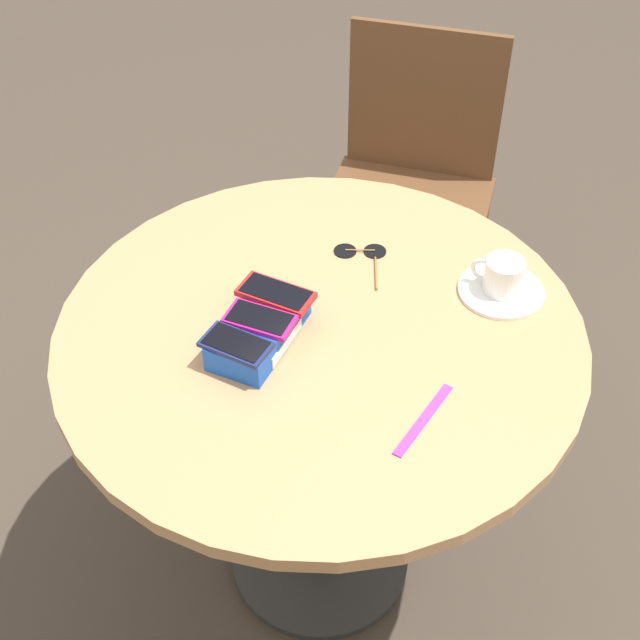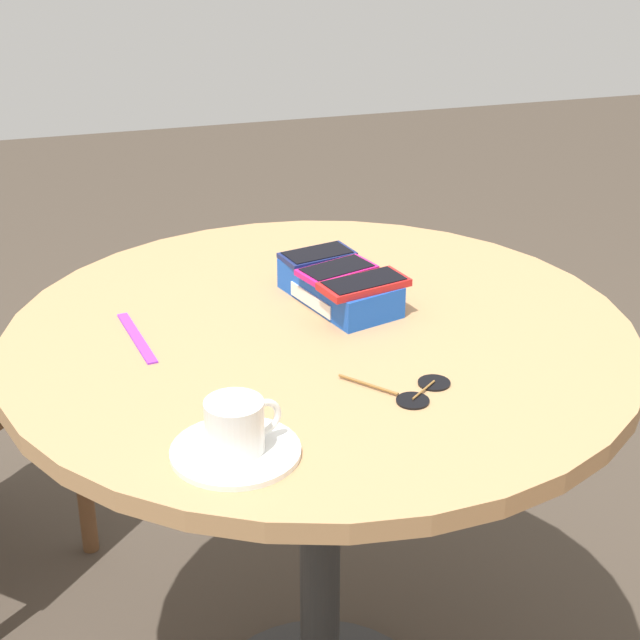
{
  "view_description": "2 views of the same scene",
  "coord_description": "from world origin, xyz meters",
  "views": [
    {
      "loc": [
        -0.88,
        -0.79,
        1.9
      ],
      "look_at": [
        0.0,
        0.0,
        0.8
      ],
      "focal_mm": 50.0,
      "sensor_mm": 36.0,
      "label": 1
    },
    {
      "loc": [
        1.42,
        -0.38,
        1.51
      ],
      "look_at": [
        0.0,
        0.0,
        0.8
      ],
      "focal_mm": 60.0,
      "sensor_mm": 36.0,
      "label": 2
    }
  ],
  "objects": [
    {
      "name": "coffee_cup",
      "position": [
        0.3,
        -0.19,
        0.82
      ],
      "size": [
        0.07,
        0.1,
        0.07
      ],
      "color": "white",
      "rests_on": "saucer"
    },
    {
      "name": "saucer",
      "position": [
        0.3,
        -0.19,
        0.78
      ],
      "size": [
        0.16,
        0.16,
        0.01
      ],
      "primitive_type": "cylinder",
      "color": "white",
      "rests_on": "round_table"
    },
    {
      "name": "phone_red",
      "position": [
        -0.03,
        0.08,
        0.83
      ],
      "size": [
        0.1,
        0.15,
        0.01
      ],
      "color": "red",
      "rests_on": "phone_box"
    },
    {
      "name": "lanyard_strap",
      "position": [
        -0.05,
        -0.27,
        0.78
      ],
      "size": [
        0.18,
        0.04,
        0.0
      ],
      "primitive_type": "cube",
      "rotation": [
        0.0,
        0.0,
        0.15
      ],
      "color": "purple",
      "rests_on": "round_table"
    },
    {
      "name": "sunglasses",
      "position": [
        0.22,
        0.08,
        0.78
      ],
      "size": [
        0.11,
        0.15,
        0.01
      ],
      "color": "black",
      "rests_on": "round_table"
    },
    {
      "name": "phone_navy",
      "position": [
        -0.17,
        0.04,
        0.83
      ],
      "size": [
        0.09,
        0.13,
        0.01
      ],
      "color": "navy",
      "rests_on": "phone_box"
    },
    {
      "name": "round_table",
      "position": [
        0.0,
        0.0,
        0.65
      ],
      "size": [
        0.98,
        0.98,
        0.78
      ],
      "color": "#2D2D2D",
      "rests_on": "ground_plane"
    },
    {
      "name": "phone_magenta",
      "position": [
        -0.1,
        0.05,
        0.83
      ],
      "size": [
        0.1,
        0.14,
        0.01
      ],
      "color": "#D11975",
      "rests_on": "phone_box"
    },
    {
      "name": "phone_box",
      "position": [
        -0.1,
        0.06,
        0.8
      ],
      "size": [
        0.24,
        0.17,
        0.05
      ],
      "color": "blue",
      "rests_on": "round_table"
    }
  ]
}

